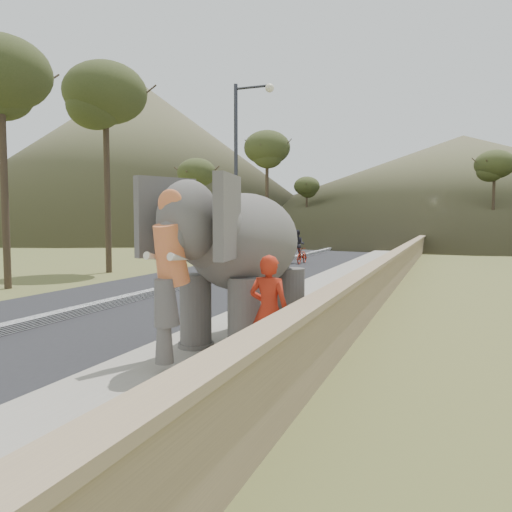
% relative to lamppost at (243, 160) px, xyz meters
% --- Properties ---
extents(ground, '(160.00, 160.00, 0.00)m').
position_rel_lamppost_xyz_m(ground, '(4.69, -14.06, -4.87)').
color(ground, olive).
rests_on(ground, ground).
extents(road, '(7.00, 120.00, 0.03)m').
position_rel_lamppost_xyz_m(road, '(-0.31, -4.06, -4.86)').
color(road, black).
rests_on(road, ground).
extents(median, '(0.35, 120.00, 0.22)m').
position_rel_lamppost_xyz_m(median, '(-0.31, -4.06, -4.76)').
color(median, black).
rests_on(median, ground).
extents(walkway, '(3.00, 120.00, 0.15)m').
position_rel_lamppost_xyz_m(walkway, '(4.69, -4.06, -4.80)').
color(walkway, '#9E9687').
rests_on(walkway, ground).
extents(parapet, '(0.30, 120.00, 1.10)m').
position_rel_lamppost_xyz_m(parapet, '(6.34, -4.06, -4.32)').
color(parapet, tan).
rests_on(parapet, ground).
extents(lamppost, '(1.76, 0.36, 8.00)m').
position_rel_lamppost_xyz_m(lamppost, '(0.00, 0.00, 0.00)').
color(lamppost, '#2F2F34').
rests_on(lamppost, ground).
extents(signboard, '(0.60, 0.08, 2.40)m').
position_rel_lamppost_xyz_m(signboard, '(0.19, -0.71, -3.23)').
color(signboard, '#2D2D33').
rests_on(signboard, ground).
extents(hill_left, '(60.00, 60.00, 22.00)m').
position_rel_lamppost_xyz_m(hill_left, '(-33.31, 40.94, 6.13)').
color(hill_left, brown).
rests_on(hill_left, ground).
extents(hill_far, '(80.00, 80.00, 14.00)m').
position_rel_lamppost_xyz_m(hill_far, '(9.69, 55.94, 2.13)').
color(hill_far, brown).
rests_on(hill_far, ground).
extents(elephant_and_man, '(2.50, 4.14, 2.83)m').
position_rel_lamppost_xyz_m(elephant_and_man, '(4.71, -11.14, -3.32)').
color(elephant_and_man, '#645F5A').
rests_on(elephant_and_man, ground).
extents(motorcyclist, '(0.95, 1.70, 1.82)m').
position_rel_lamppost_xyz_m(motorcyclist, '(0.74, 6.18, -4.16)').
color(motorcyclist, maroon).
rests_on(motorcyclist, ground).
extents(trees, '(47.68, 40.57, 9.80)m').
position_rel_lamppost_xyz_m(trees, '(4.22, 12.32, -0.75)').
color(trees, '#473828').
rests_on(trees, ground).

